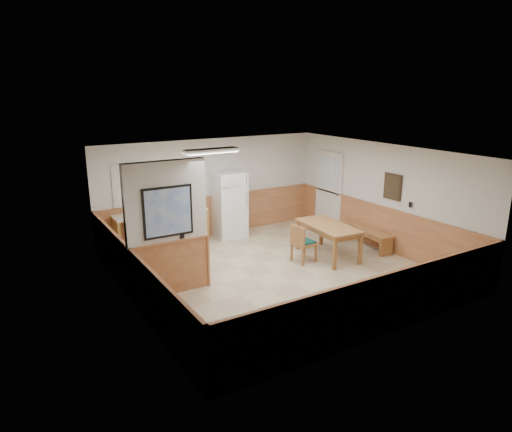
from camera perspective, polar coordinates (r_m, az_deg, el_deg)
ground at (r=9.63m, az=2.50°, el=-7.00°), size 6.00×6.00×0.00m
ceiling at (r=8.96m, az=2.69°, el=7.91°), size 6.00×6.00×0.02m
back_wall at (r=11.76m, az=-5.57°, el=3.54°), size 6.00×0.02×2.50m
right_wall at (r=11.12m, az=15.56°, el=2.33°), size 0.02×6.00×2.50m
left_wall at (r=8.02m, az=-15.57°, el=-2.80°), size 0.02×6.00×2.50m
wainscot_back at (r=11.92m, az=-5.43°, el=-0.00°), size 6.00×0.04×1.00m
wainscot_right at (r=11.30m, az=15.22°, el=-1.38°), size 0.04×6.00×1.00m
wainscot_left at (r=8.28m, az=-15.06°, el=-7.71°), size 0.04×6.00×1.00m
partition_wall at (r=8.41m, az=-11.03°, el=-1.76°), size 1.50×0.20×2.50m
kitchen_counter at (r=11.21m, az=-10.31°, el=-1.42°), size 2.20×0.61×1.00m
exterior_door at (r=12.48m, az=9.08°, el=3.20°), size 0.07×1.02×2.15m
kitchen_window at (r=10.95m, az=-15.51°, el=3.74°), size 0.80×0.04×1.00m
wall_painting at (r=10.84m, az=16.70°, el=3.53°), size 0.04×0.50×0.60m
fluorescent_fixture at (r=9.70m, az=-5.63°, el=8.12°), size 1.20×0.30×0.09m
refrigerator at (r=11.66m, az=-3.33°, el=1.44°), size 0.78×0.74×1.69m
dining_table at (r=10.40m, az=9.00°, el=-1.60°), size 0.92×1.65×0.75m
dining_bench at (r=11.39m, az=13.54°, el=-1.94°), size 0.58×1.69×0.45m
dining_chair at (r=10.01m, az=5.65°, el=-3.13°), size 0.64×0.47×0.85m
fire_extinguisher at (r=11.19m, az=-7.90°, el=2.06°), size 0.15×0.15×0.46m
soap_bottle at (r=10.73m, az=-15.40°, el=0.55°), size 0.09×0.09×0.22m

